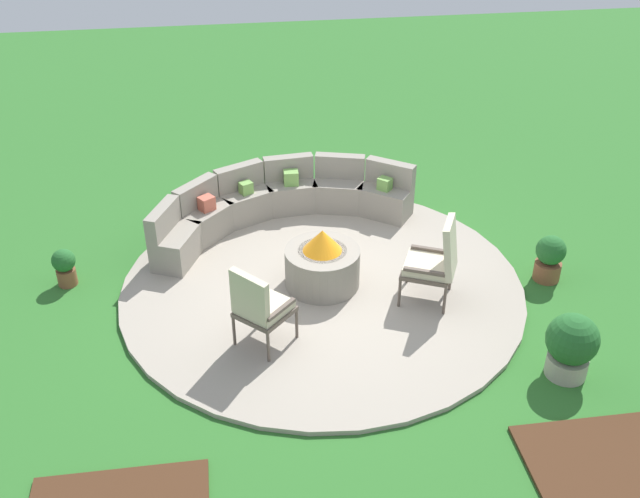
{
  "coord_description": "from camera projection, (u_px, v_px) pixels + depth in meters",
  "views": [
    {
      "loc": [
        -1.11,
        -7.56,
        5.44
      ],
      "look_at": [
        0.0,
        0.2,
        0.45
      ],
      "focal_mm": 41.87,
      "sensor_mm": 36.0,
      "label": 1
    }
  ],
  "objects": [
    {
      "name": "patio_circle",
      "position": [
        322.0,
        286.0,
        9.36
      ],
      "size": [
        5.01,
        5.01,
        0.06
      ],
      "primitive_type": "cylinder",
      "color": "#9E9384",
      "rests_on": "ground_plane"
    },
    {
      "name": "curved_stone_bench",
      "position": [
        275.0,
        204.0,
        10.44
      ],
      "size": [
        3.71,
        1.85,
        0.78
      ],
      "color": "gray",
      "rests_on": "patio_circle"
    },
    {
      "name": "lounge_chair_front_left",
      "position": [
        259.0,
        305.0,
        8.05
      ],
      "size": [
        0.75,
        0.77,
        1.04
      ],
      "rotation": [
        0.0,
        0.0,
        5.52
      ],
      "color": "brown",
      "rests_on": "patio_circle"
    },
    {
      "name": "mulch_bed_right",
      "position": [
        615.0,
        471.0,
        6.87
      ],
      "size": [
        1.58,
        1.33,
        0.04
      ],
      "primitive_type": "cube",
      "color": "#472B19",
      "rests_on": "ground_plane"
    },
    {
      "name": "potted_plant_0",
      "position": [
        572.0,
        344.0,
        7.81
      ],
      "size": [
        0.56,
        0.56,
        0.76
      ],
      "color": "#A89E8E",
      "rests_on": "ground_plane"
    },
    {
      "name": "ground_plane",
      "position": [
        322.0,
        288.0,
        9.37
      ],
      "size": [
        24.0,
        24.0,
        0.0
      ],
      "primitive_type": "plane",
      "color": "#2D6B28"
    },
    {
      "name": "fire_pit",
      "position": [
        322.0,
        263.0,
        9.17
      ],
      "size": [
        0.93,
        0.93,
        0.78
      ],
      "color": "gray",
      "rests_on": "patio_circle"
    },
    {
      "name": "lounge_chair_front_right",
      "position": [
        436.0,
        260.0,
        8.77
      ],
      "size": [
        0.77,
        0.76,
        1.11
      ],
      "rotation": [
        0.0,
        0.0,
        7.43
      ],
      "color": "brown",
      "rests_on": "patio_circle"
    },
    {
      "name": "potted_plant_2",
      "position": [
        550.0,
        257.0,
        9.36
      ],
      "size": [
        0.38,
        0.38,
        0.62
      ],
      "color": "brown",
      "rests_on": "ground_plane"
    },
    {
      "name": "potted_plant_1",
      "position": [
        65.0,
        266.0,
        9.29
      ],
      "size": [
        0.29,
        0.29,
        0.5
      ],
      "color": "brown",
      "rests_on": "ground_plane"
    }
  ]
}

